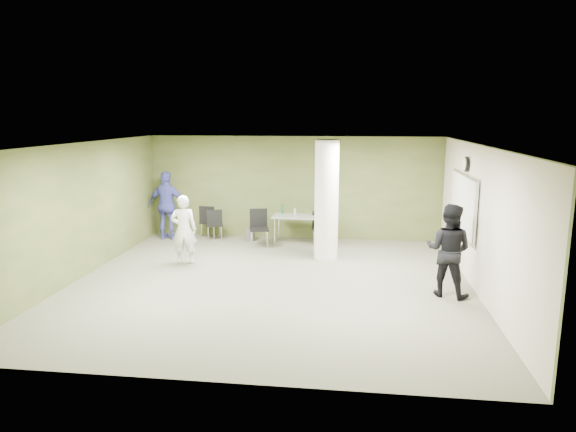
# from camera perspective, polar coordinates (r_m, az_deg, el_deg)

# --- Properties ---
(floor) EXTENTS (8.00, 8.00, 0.00)m
(floor) POSITION_cam_1_polar(r_m,az_deg,el_deg) (10.52, -1.89, -7.44)
(floor) COLOR #595846
(floor) RESTS_ON ground
(ceiling) EXTENTS (8.00, 8.00, 0.00)m
(ceiling) POSITION_cam_1_polar(r_m,az_deg,el_deg) (9.99, -1.99, 7.98)
(ceiling) COLOR white
(ceiling) RESTS_ON wall_back
(wall_back) EXTENTS (8.00, 2.80, 0.02)m
(wall_back) POSITION_cam_1_polar(r_m,az_deg,el_deg) (14.07, 0.65, 3.16)
(wall_back) COLOR #455126
(wall_back) RESTS_ON floor
(wall_left) EXTENTS (0.02, 8.00, 2.80)m
(wall_left) POSITION_cam_1_polar(r_m,az_deg,el_deg) (11.49, -22.05, 0.55)
(wall_left) COLOR #455126
(wall_left) RESTS_ON floor
(wall_right_cream) EXTENTS (0.02, 8.00, 2.80)m
(wall_right_cream) POSITION_cam_1_polar(r_m,az_deg,el_deg) (10.32, 20.57, -0.46)
(wall_right_cream) COLOR beige
(wall_right_cream) RESTS_ON floor
(column) EXTENTS (0.56, 0.56, 2.80)m
(column) POSITION_cam_1_polar(r_m,az_deg,el_deg) (12.01, 4.30, 1.77)
(column) COLOR silver
(column) RESTS_ON floor
(whiteboard) EXTENTS (0.05, 2.30, 1.30)m
(whiteboard) POSITION_cam_1_polar(r_m,az_deg,el_deg) (11.43, 18.88, 1.23)
(whiteboard) COLOR silver
(whiteboard) RESTS_ON wall_right_cream
(wall_clock) EXTENTS (0.06, 0.32, 0.32)m
(wall_clock) POSITION_cam_1_polar(r_m,az_deg,el_deg) (11.33, 19.15, 5.47)
(wall_clock) COLOR black
(wall_clock) RESTS_ON wall_right_cream
(folding_table) EXTENTS (1.64, 0.78, 1.01)m
(folding_table) POSITION_cam_1_polar(r_m,az_deg,el_deg) (13.47, 1.67, -0.16)
(folding_table) COLOR gray
(folding_table) RESTS_ON floor
(wastebasket) EXTENTS (0.28, 0.28, 0.32)m
(wastebasket) POSITION_cam_1_polar(r_m,az_deg,el_deg) (13.99, -4.26, -2.08)
(wastebasket) COLOR #4C4C4C
(wastebasket) RESTS_ON floor
(chair_back_left) EXTENTS (0.54, 0.54, 0.93)m
(chair_back_left) POSITION_cam_1_polar(r_m,az_deg,el_deg) (14.24, -8.76, -0.38)
(chair_back_left) COLOR black
(chair_back_left) RESTS_ON floor
(chair_back_right) EXTENTS (0.53, 0.53, 0.87)m
(chair_back_right) POSITION_cam_1_polar(r_m,az_deg,el_deg) (14.04, -8.16, -0.67)
(chair_back_right) COLOR black
(chair_back_right) RESTS_ON floor
(chair_table_left) EXTENTS (0.58, 0.58, 0.96)m
(chair_table_left) POSITION_cam_1_polar(r_m,az_deg,el_deg) (13.31, -3.26, -0.97)
(chair_table_left) COLOR black
(chair_table_left) RESTS_ON floor
(chair_table_right) EXTENTS (0.51, 0.51, 0.87)m
(chair_table_right) POSITION_cam_1_polar(r_m,az_deg,el_deg) (13.48, 3.64, -1.07)
(chair_table_right) COLOR black
(chair_table_right) RESTS_ON floor
(woman_white) EXTENTS (0.65, 0.49, 1.59)m
(woman_white) POSITION_cam_1_polar(r_m,az_deg,el_deg) (11.91, -11.51, -1.48)
(woman_white) COLOR silver
(woman_white) RESTS_ON floor
(man_black) EXTENTS (1.05, 0.96, 1.76)m
(man_black) POSITION_cam_1_polar(r_m,az_deg,el_deg) (10.02, 17.41, -3.65)
(man_black) COLOR black
(man_black) RESTS_ON floor
(man_blue) EXTENTS (1.12, 0.53, 1.87)m
(man_blue) POSITION_cam_1_polar(r_m,az_deg,el_deg) (14.36, -13.25, 1.14)
(man_blue) COLOR #4347A7
(man_blue) RESTS_ON floor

